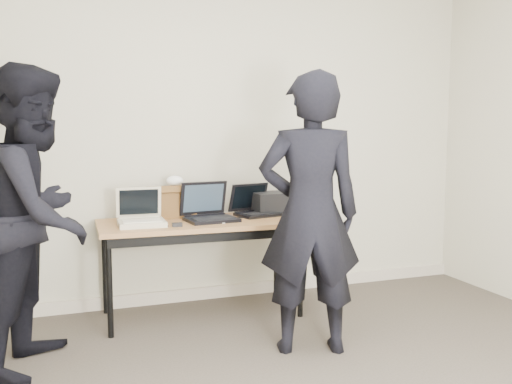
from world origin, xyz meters
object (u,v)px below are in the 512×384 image
laptop_center (209,212)px  person_observer (37,217)px  desk (202,229)px  laptop_beige (141,218)px  laptop_right (255,208)px  equipment_box (271,203)px  person_typist (310,214)px  leather_satchel (171,201)px

laptop_center → person_observer: size_ratio=0.22×
desk → laptop_beige: 0.46m
desk → person_observer: 1.25m
laptop_center → person_observer: person_observer is taller
laptop_right → person_observer: person_observer is taller
equipment_box → person_typist: size_ratio=0.17×
leather_satchel → equipment_box: 0.81m
laptop_beige → laptop_center: (0.51, 0.04, 0.01)m
leather_satchel → equipment_box: (0.81, -0.04, -0.04)m
desk → laptop_center: laptop_center is taller
desk → laptop_center: size_ratio=3.81×
leather_satchel → person_observer: (-0.94, -0.72, 0.04)m
laptop_right → equipment_box: bearing=4.2°
laptop_right → person_typist: size_ratio=0.23×
laptop_center → person_observer: (-1.18, -0.53, 0.10)m
laptop_right → leather_satchel: leather_satchel is taller
desk → leather_satchel: (-0.18, 0.23, 0.19)m
desk → person_observer: size_ratio=0.86×
laptop_right → leather_satchel: (-0.65, 0.09, 0.07)m
laptop_beige → person_observer: (-0.68, -0.48, 0.12)m
desk → equipment_box: (0.63, 0.19, 0.14)m
leather_satchel → person_observer: person_observer is taller
laptop_right → person_typist: 1.02m
equipment_box → person_observer: person_observer is taller
leather_satchel → person_typist: 1.28m
laptop_center → leather_satchel: size_ratio=1.09×
laptop_center → laptop_right: laptop_center is taller
laptop_right → desk: bearing=-176.5°
laptop_beige → person_observer: 0.84m
desk → laptop_beige: (-0.45, -0.01, 0.11)m
person_typist → person_observer: bearing=2.4°
leather_satchel → laptop_center: bearing=-41.4°
leather_satchel → equipment_box: size_ratio=1.26×
equipment_box → laptop_center: bearing=-164.1°
laptop_center → person_typist: size_ratio=0.23×
person_typist → desk: bearing=-46.0°
equipment_box → laptop_beige: bearing=-169.2°
equipment_box → person_observer: size_ratio=0.16×
laptop_beige → person_typist: (0.92, -0.86, 0.10)m
desk → person_typist: 1.01m
laptop_beige → leather_satchel: size_ratio=0.91×
person_typist → person_observer: size_ratio=0.99×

